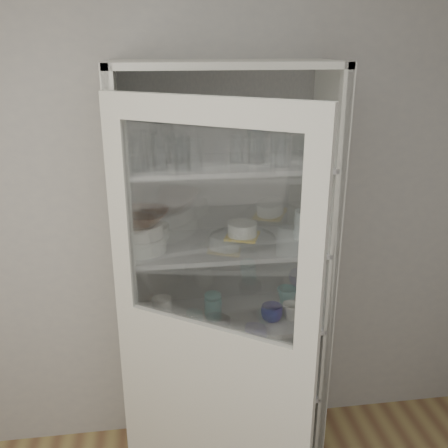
# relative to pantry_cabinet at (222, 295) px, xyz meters

# --- Properties ---
(wall_back) EXTENTS (3.60, 0.02, 2.60)m
(wall_back) POSITION_rel_pantry_cabinet_xyz_m (-0.20, 0.16, 0.36)
(wall_back) COLOR #A9A8A7
(wall_back) RESTS_ON ground
(pantry_cabinet) EXTENTS (1.00, 0.45, 2.10)m
(pantry_cabinet) POSITION_rel_pantry_cabinet_xyz_m (0.00, 0.00, 0.00)
(pantry_cabinet) COLOR silver
(pantry_cabinet) RESTS_ON floor
(cupboard_door) EXTENTS (0.77, 0.54, 2.00)m
(cupboard_door) POSITION_rel_pantry_cabinet_xyz_m (-0.13, -0.54, -0.07)
(cupboard_door) COLOR silver
(cupboard_door) RESTS_ON floor
(tumbler_0) EXTENTS (0.09, 0.09, 0.16)m
(tumbler_0) POSITION_rel_pantry_cabinet_xyz_m (-0.37, -0.19, 0.80)
(tumbler_0) COLOR silver
(tumbler_0) RESTS_ON shelf_glass
(tumbler_1) EXTENTS (0.08, 0.08, 0.13)m
(tumbler_1) POSITION_rel_pantry_cabinet_xyz_m (-0.29, -0.18, 0.79)
(tumbler_1) COLOR silver
(tumbler_1) RESTS_ON shelf_glass
(tumbler_2) EXTENTS (0.08, 0.08, 0.14)m
(tumbler_2) POSITION_rel_pantry_cabinet_xyz_m (-0.19, -0.20, 0.79)
(tumbler_2) COLOR silver
(tumbler_2) RESTS_ON shelf_glass
(tumbler_3) EXTENTS (0.07, 0.07, 0.13)m
(tumbler_3) POSITION_rel_pantry_cabinet_xyz_m (-0.15, -0.21, 0.79)
(tumbler_3) COLOR silver
(tumbler_3) RESTS_ON shelf_glass
(tumbler_4) EXTENTS (0.08, 0.08, 0.15)m
(tumbler_4) POSITION_rel_pantry_cabinet_xyz_m (0.22, -0.18, 0.79)
(tumbler_4) COLOR silver
(tumbler_4) RESTS_ON shelf_glass
(tumbler_5) EXTENTS (0.08, 0.08, 0.14)m
(tumbler_5) POSITION_rel_pantry_cabinet_xyz_m (0.24, -0.20, 0.79)
(tumbler_5) COLOR silver
(tumbler_5) RESTS_ON shelf_glass
(tumbler_6) EXTENTS (0.08, 0.08, 0.14)m
(tumbler_6) POSITION_rel_pantry_cabinet_xyz_m (0.41, -0.20, 0.79)
(tumbler_6) COLOR silver
(tumbler_6) RESTS_ON shelf_glass
(tumbler_7) EXTENTS (0.07, 0.07, 0.13)m
(tumbler_7) POSITION_rel_pantry_cabinet_xyz_m (-0.34, -0.09, 0.79)
(tumbler_7) COLOR silver
(tumbler_7) RESTS_ON shelf_glass
(tumbler_8) EXTENTS (0.08, 0.08, 0.14)m
(tumbler_8) POSITION_rel_pantry_cabinet_xyz_m (-0.22, -0.09, 0.79)
(tumbler_8) COLOR silver
(tumbler_8) RESTS_ON shelf_glass
(tumbler_9) EXTENTS (0.07, 0.07, 0.12)m
(tumbler_9) POSITION_rel_pantry_cabinet_xyz_m (-0.20, -0.05, 0.78)
(tumbler_9) COLOR silver
(tumbler_9) RESTS_ON shelf_glass
(tumbler_10) EXTENTS (0.07, 0.07, 0.12)m
(tumbler_10) POSITION_rel_pantry_cabinet_xyz_m (0.06, -0.08, 0.78)
(tumbler_10) COLOR silver
(tumbler_10) RESTS_ON shelf_glass
(tumbler_11) EXTENTS (0.08, 0.08, 0.14)m
(tumbler_11) POSITION_rel_pantry_cabinet_xyz_m (0.15, -0.04, 0.79)
(tumbler_11) COLOR silver
(tumbler_11) RESTS_ON shelf_glass
(goblet_0) EXTENTS (0.08, 0.08, 0.18)m
(goblet_0) POSITION_rel_pantry_cabinet_xyz_m (-0.29, 0.04, 0.81)
(goblet_0) COLOR silver
(goblet_0) RESTS_ON shelf_glass
(goblet_1) EXTENTS (0.08, 0.08, 0.18)m
(goblet_1) POSITION_rel_pantry_cabinet_xyz_m (-0.25, 0.04, 0.81)
(goblet_1) COLOR silver
(goblet_1) RESTS_ON shelf_glass
(goblet_2) EXTENTS (0.08, 0.08, 0.18)m
(goblet_2) POSITION_rel_pantry_cabinet_xyz_m (0.16, 0.03, 0.81)
(goblet_2) COLOR silver
(goblet_2) RESTS_ON shelf_glass
(goblet_3) EXTENTS (0.08, 0.08, 0.17)m
(goblet_3) POSITION_rel_pantry_cabinet_xyz_m (0.20, 0.04, 0.81)
(goblet_3) COLOR silver
(goblet_3) RESTS_ON shelf_glass
(plate_stack_front) EXTENTS (0.23, 0.23, 0.07)m
(plate_stack_front) POSITION_rel_pantry_cabinet_xyz_m (-0.39, -0.10, 0.36)
(plate_stack_front) COLOR white
(plate_stack_front) RESTS_ON shelf_plates
(plate_stack_back) EXTENTS (0.23, 0.23, 0.06)m
(plate_stack_back) POSITION_rel_pantry_cabinet_xyz_m (-0.37, 0.07, 0.35)
(plate_stack_back) COLOR white
(plate_stack_back) RESTS_ON shelf_plates
(cream_bowl) EXTENTS (0.26, 0.26, 0.06)m
(cream_bowl) POSITION_rel_pantry_cabinet_xyz_m (-0.39, -0.10, 0.42)
(cream_bowl) COLOR white
(cream_bowl) RESTS_ON plate_stack_front
(terracotta_bowl) EXTENTS (0.31, 0.31, 0.06)m
(terracotta_bowl) POSITION_rel_pantry_cabinet_xyz_m (-0.39, -0.10, 0.48)
(terracotta_bowl) COLOR #4B2919
(terracotta_bowl) RESTS_ON cream_bowl
(glass_platter) EXTENTS (0.38, 0.38, 0.02)m
(glass_platter) POSITION_rel_pantry_cabinet_xyz_m (0.09, -0.05, 0.33)
(glass_platter) COLOR silver
(glass_platter) RESTS_ON shelf_plates
(yellow_trivet) EXTENTS (0.20, 0.20, 0.01)m
(yellow_trivet) POSITION_rel_pantry_cabinet_xyz_m (0.09, -0.05, 0.34)
(yellow_trivet) COLOR gold
(yellow_trivet) RESTS_ON glass_platter
(white_ramekin) EXTENTS (0.17, 0.17, 0.06)m
(white_ramekin) POSITION_rel_pantry_cabinet_xyz_m (0.09, -0.05, 0.38)
(white_ramekin) COLOR white
(white_ramekin) RESTS_ON yellow_trivet
(grey_bowl_stack) EXTENTS (0.12, 0.12, 0.14)m
(grey_bowl_stack) POSITION_rel_pantry_cabinet_xyz_m (0.41, -0.06, 0.39)
(grey_bowl_stack) COLOR silver
(grey_bowl_stack) RESTS_ON shelf_plates
(mug_blue) EXTENTS (0.13, 0.13, 0.09)m
(mug_blue) POSITION_rel_pantry_cabinet_xyz_m (0.23, -0.15, -0.04)
(mug_blue) COLOR navy
(mug_blue) RESTS_ON shelf_mugs
(mug_teal) EXTENTS (0.12, 0.12, 0.10)m
(mug_teal) POSITION_rel_pantry_cabinet_xyz_m (0.34, -0.00, -0.03)
(mug_teal) COLOR teal
(mug_teal) RESTS_ON shelf_mugs
(mug_white) EXTENTS (0.10, 0.10, 0.08)m
(mug_white) POSITION_rel_pantry_cabinet_xyz_m (0.33, -0.15, -0.04)
(mug_white) COLOR white
(mug_white) RESTS_ON shelf_mugs
(teal_jar) EXTENTS (0.09, 0.09, 0.11)m
(teal_jar) POSITION_rel_pantry_cabinet_xyz_m (-0.05, -0.04, -0.03)
(teal_jar) COLOR teal
(teal_jar) RESTS_ON shelf_mugs
(measuring_cups) EXTENTS (0.10, 0.10, 0.04)m
(measuring_cups) POSITION_rel_pantry_cabinet_xyz_m (-0.05, -0.15, -0.06)
(measuring_cups) COLOR #A9A9B4
(measuring_cups) RESTS_ON shelf_mugs
(white_canister) EXTENTS (0.13, 0.13, 0.12)m
(white_canister) POSITION_rel_pantry_cabinet_xyz_m (-0.31, -0.06, -0.02)
(white_canister) COLOR white
(white_canister) RESTS_ON shelf_mugs
(cream_dish) EXTENTS (0.32, 0.32, 0.08)m
(cream_dish) POSITION_rel_pantry_cabinet_xyz_m (-0.18, -0.08, -0.44)
(cream_dish) COLOR white
(cream_dish) RESTS_ON shelf_bot
(tin_box) EXTENTS (0.20, 0.16, 0.05)m
(tin_box) POSITION_rel_pantry_cabinet_xyz_m (0.25, -0.06, -0.45)
(tin_box) COLOR #9E9CAA
(tin_box) RESTS_ON shelf_bot
(tumbler_12) EXTENTS (0.08, 0.08, 0.15)m
(tumbler_12) POSITION_rel_pantry_cabinet_xyz_m (0.14, -0.13, 0.80)
(tumbler_12) COLOR silver
(tumbler_12) RESTS_ON shelf_glass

